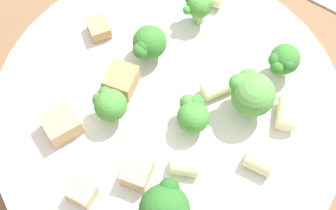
% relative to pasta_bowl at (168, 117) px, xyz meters
% --- Properties ---
extents(ground_plane, '(2.00, 2.00, 0.00)m').
position_rel_pasta_bowl_xyz_m(ground_plane, '(0.00, 0.00, -0.02)').
color(ground_plane, brown).
extents(pasta_bowl, '(0.29, 0.29, 0.03)m').
position_rel_pasta_bowl_xyz_m(pasta_bowl, '(0.00, 0.00, 0.00)').
color(pasta_bowl, silver).
rests_on(pasta_bowl, ground_plane).
extents(broccoli_floret_0, '(0.03, 0.03, 0.03)m').
position_rel_pasta_bowl_xyz_m(broccoli_floret_0, '(-0.05, 0.08, 0.03)').
color(broccoli_floret_0, '#9EC175').
rests_on(broccoli_floret_0, pasta_bowl).
extents(broccoli_floret_1, '(0.04, 0.04, 0.04)m').
position_rel_pasta_bowl_xyz_m(broccoli_floret_1, '(-0.02, 0.06, 0.04)').
color(broccoli_floret_1, '#84AD60').
rests_on(broccoli_floret_1, pasta_bowl).
extents(broccoli_floret_2, '(0.03, 0.03, 0.03)m').
position_rel_pasta_bowl_xyz_m(broccoli_floret_2, '(-0.05, -0.03, 0.03)').
color(broccoli_floret_2, '#9EC175').
rests_on(broccoli_floret_2, pasta_bowl).
extents(broccoli_floret_3, '(0.02, 0.02, 0.03)m').
position_rel_pasta_bowl_xyz_m(broccoli_floret_3, '(-0.09, 0.01, 0.04)').
color(broccoli_floret_3, '#84AD60').
rests_on(broccoli_floret_3, pasta_bowl).
extents(broccoli_floret_4, '(0.04, 0.04, 0.04)m').
position_rel_pasta_bowl_xyz_m(broccoli_floret_4, '(0.09, 0.02, 0.04)').
color(broccoli_floret_4, '#84AD60').
rests_on(broccoli_floret_4, pasta_bowl).
extents(broccoli_floret_5, '(0.03, 0.03, 0.03)m').
position_rel_pasta_bowl_xyz_m(broccoli_floret_5, '(0.01, -0.04, 0.03)').
color(broccoli_floret_5, '#93B766').
rests_on(broccoli_floret_5, pasta_bowl).
extents(broccoli_floret_6, '(0.03, 0.03, 0.03)m').
position_rel_pasta_bowl_xyz_m(broccoli_floret_6, '(0.01, 0.02, 0.03)').
color(broccoli_floret_6, '#9EC175').
rests_on(broccoli_floret_6, pasta_bowl).
extents(rigatoni_0, '(0.03, 0.02, 0.02)m').
position_rel_pasta_bowl_xyz_m(rigatoni_0, '(-0.01, 0.09, 0.02)').
color(rigatoni_0, beige).
rests_on(rigatoni_0, pasta_bowl).
extents(rigatoni_1, '(0.02, 0.02, 0.01)m').
position_rel_pasta_bowl_xyz_m(rigatoni_1, '(0.05, 0.02, 0.02)').
color(rigatoni_1, beige).
rests_on(rigatoni_1, pasta_bowl).
extents(rigatoni_2, '(0.02, 0.03, 0.02)m').
position_rel_pasta_bowl_xyz_m(rigatoni_2, '(0.03, 0.08, 0.02)').
color(rigatoni_2, beige).
rests_on(rigatoni_2, pasta_bowl).
extents(rigatoni_4, '(0.03, 0.03, 0.02)m').
position_rel_pasta_bowl_xyz_m(rigatoni_4, '(-0.02, 0.04, 0.02)').
color(rigatoni_4, beige).
rests_on(rigatoni_4, pasta_bowl).
extents(chicken_chunk_0, '(0.03, 0.02, 0.02)m').
position_rel_pasta_bowl_xyz_m(chicken_chunk_0, '(0.06, -0.01, 0.02)').
color(chicken_chunk_0, tan).
rests_on(chicken_chunk_0, pasta_bowl).
extents(chicken_chunk_1, '(0.04, 0.04, 0.02)m').
position_rel_pasta_bowl_xyz_m(chicken_chunk_1, '(0.03, -0.08, 0.02)').
color(chicken_chunk_1, tan).
rests_on(chicken_chunk_1, pasta_bowl).
extents(chicken_chunk_2, '(0.03, 0.02, 0.01)m').
position_rel_pasta_bowl_xyz_m(chicken_chunk_2, '(-0.06, -0.07, 0.02)').
color(chicken_chunk_2, tan).
rests_on(chicken_chunk_2, pasta_bowl).
extents(chicken_chunk_3, '(0.03, 0.03, 0.02)m').
position_rel_pasta_bowl_xyz_m(chicken_chunk_3, '(-0.01, -0.04, 0.02)').
color(chicken_chunk_3, '#A87A4C').
rests_on(chicken_chunk_3, pasta_bowl).
extents(chicken_chunk_4, '(0.02, 0.02, 0.02)m').
position_rel_pasta_bowl_xyz_m(chicken_chunk_4, '(0.08, -0.05, 0.02)').
color(chicken_chunk_4, tan).
rests_on(chicken_chunk_4, pasta_bowl).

